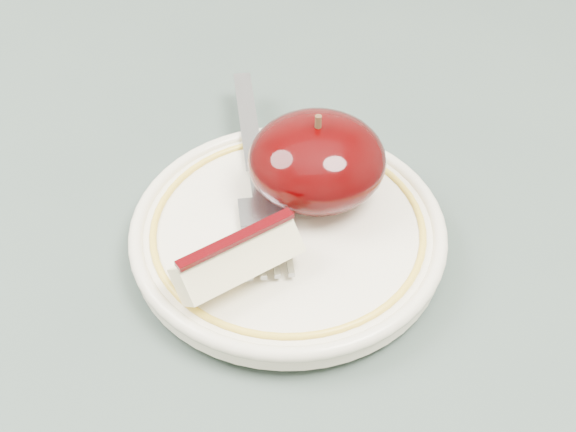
{
  "coord_description": "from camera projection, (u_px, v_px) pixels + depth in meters",
  "views": [
    {
      "loc": [
        -0.02,
        -0.32,
        1.11
      ],
      "look_at": [
        0.01,
        0.01,
        0.78
      ],
      "focal_mm": 50.0,
      "sensor_mm": 36.0,
      "label": 1
    }
  ],
  "objects": [
    {
      "name": "plate",
      "position": [
        288.0,
        232.0,
        0.48
      ],
      "size": [
        0.19,
        0.19,
        0.02
      ],
      "color": "beige",
      "rests_on": "table"
    },
    {
      "name": "apple_half",
      "position": [
        317.0,
        161.0,
        0.48
      ],
      "size": [
        0.08,
        0.08,
        0.06
      ],
      "color": "black",
      "rests_on": "plate"
    },
    {
      "name": "fork",
      "position": [
        255.0,
        169.0,
        0.51
      ],
      "size": [
        0.03,
        0.19,
        0.0
      ],
      "rotation": [
        0.0,
        0.0,
        1.6
      ],
      "color": "gray",
      "rests_on": "plate"
    },
    {
      "name": "apple_wedge",
      "position": [
        237.0,
        259.0,
        0.44
      ],
      "size": [
        0.08,
        0.06,
        0.03
      ],
      "rotation": [
        0.0,
        0.0,
        0.5
      ],
      "color": "beige",
      "rests_on": "plate"
    },
    {
      "name": "table",
      "position": [
        271.0,
        347.0,
        0.55
      ],
      "size": [
        0.9,
        0.9,
        0.75
      ],
      "color": "brown",
      "rests_on": "ground"
    }
  ]
}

